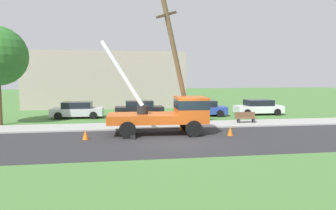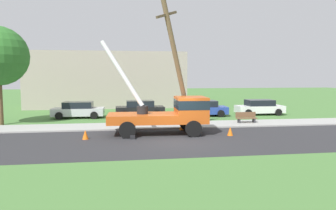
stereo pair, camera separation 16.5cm
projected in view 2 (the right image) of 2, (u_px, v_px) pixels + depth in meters
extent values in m
plane|color=#477538|center=(155.00, 115.00, 29.68)|extent=(120.00, 120.00, 0.00)
cube|color=#2B2B2D|center=(177.00, 141.00, 17.86)|extent=(80.00, 7.63, 0.01)
cube|color=#9E9E99|center=(165.00, 125.00, 23.08)|extent=(80.00, 2.98, 0.10)
cube|color=#C65119|center=(142.00, 118.00, 19.72)|extent=(4.40, 2.57, 0.55)
cube|color=#C65119|center=(191.00, 109.00, 19.99)|extent=(2.00, 2.48, 1.60)
cube|color=#19232D|center=(191.00, 104.00, 19.96)|extent=(2.02, 2.50, 0.56)
cylinder|color=black|center=(142.00, 110.00, 19.67)|extent=(0.70, 0.70, 0.50)
cylinder|color=silver|center=(122.00, 73.00, 19.96)|extent=(2.84, 1.76, 4.26)
cube|color=black|center=(133.00, 137.00, 18.30)|extent=(0.31, 0.31, 0.20)
cube|color=black|center=(133.00, 129.00, 21.18)|extent=(0.31, 0.31, 0.20)
cylinder|color=black|center=(194.00, 129.00, 18.90)|extent=(1.00, 0.30, 1.00)
cylinder|color=black|center=(187.00, 123.00, 21.27)|extent=(1.00, 0.30, 1.00)
cylinder|color=black|center=(127.00, 130.00, 18.48)|extent=(1.00, 0.30, 1.00)
cylinder|color=black|center=(128.00, 124.00, 20.86)|extent=(1.00, 0.30, 1.00)
cylinder|color=brown|center=(178.00, 67.00, 20.81)|extent=(2.66, 2.13, 8.65)
cube|color=brown|center=(167.00, 15.00, 19.74)|extent=(1.50, 1.19, 0.71)
cone|color=orange|center=(230.00, 131.00, 19.34)|extent=(0.36, 0.36, 0.56)
cone|color=orange|center=(85.00, 135.00, 18.21)|extent=(0.36, 0.36, 0.56)
cone|color=orange|center=(182.00, 126.00, 21.35)|extent=(0.36, 0.36, 0.56)
cube|color=#B7B7BF|center=(78.00, 112.00, 27.41)|extent=(4.45, 1.92, 0.65)
cube|color=black|center=(78.00, 105.00, 27.35)|extent=(2.51, 1.72, 0.55)
cylinder|color=black|center=(94.00, 115.00, 26.71)|extent=(0.64, 0.22, 0.64)
cylinder|color=black|center=(96.00, 113.00, 28.49)|extent=(0.64, 0.22, 0.64)
cylinder|color=black|center=(59.00, 116.00, 26.37)|extent=(0.64, 0.22, 0.64)
cylinder|color=black|center=(63.00, 113.00, 28.15)|extent=(0.64, 0.22, 0.64)
cube|color=black|center=(140.00, 110.00, 28.74)|extent=(4.42, 1.84, 0.65)
cube|color=black|center=(140.00, 103.00, 28.68)|extent=(2.48, 1.68, 0.55)
cylinder|color=black|center=(157.00, 113.00, 28.10)|extent=(0.64, 0.22, 0.64)
cylinder|color=black|center=(155.00, 111.00, 29.87)|extent=(0.64, 0.22, 0.64)
cylinder|color=black|center=(124.00, 114.00, 27.65)|extent=(0.64, 0.22, 0.64)
cylinder|color=black|center=(124.00, 112.00, 29.42)|extent=(0.64, 0.22, 0.64)
cube|color=#263F99|center=(203.00, 110.00, 28.68)|extent=(4.47, 1.98, 0.65)
cube|color=black|center=(203.00, 104.00, 28.62)|extent=(2.53, 1.76, 0.55)
cylinder|color=black|center=(221.00, 114.00, 27.96)|extent=(0.64, 0.22, 0.64)
cylinder|color=black|center=(216.00, 111.00, 29.74)|extent=(0.64, 0.22, 0.64)
cylinder|color=black|center=(189.00, 114.00, 27.66)|extent=(0.64, 0.22, 0.64)
cylinder|color=black|center=(186.00, 112.00, 29.44)|extent=(0.64, 0.22, 0.64)
cube|color=silver|center=(259.00, 109.00, 29.62)|extent=(4.42, 1.86, 0.65)
cube|color=black|center=(260.00, 103.00, 29.57)|extent=(2.49, 1.69, 0.55)
cylinder|color=black|center=(278.00, 112.00, 28.95)|extent=(0.64, 0.22, 0.64)
cylinder|color=black|center=(270.00, 110.00, 30.72)|extent=(0.64, 0.22, 0.64)
cylinder|color=black|center=(248.00, 113.00, 28.56)|extent=(0.64, 0.22, 0.64)
cylinder|color=black|center=(241.00, 111.00, 30.34)|extent=(0.64, 0.22, 0.64)
cube|color=brown|center=(246.00, 118.00, 23.96)|extent=(1.60, 0.44, 0.06)
cube|color=brown|center=(246.00, 115.00, 24.13)|extent=(1.60, 0.06, 0.40)
cube|color=#333338|center=(239.00, 121.00, 23.89)|extent=(0.10, 0.40, 0.45)
cube|color=#333338|center=(254.00, 121.00, 24.07)|extent=(0.10, 0.40, 0.45)
cylinder|color=brown|center=(0.00, 93.00, 23.35)|extent=(0.36, 0.36, 4.80)
cube|color=#A5998C|center=(108.00, 80.00, 37.27)|extent=(18.00, 6.00, 6.40)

